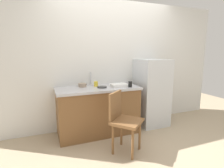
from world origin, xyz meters
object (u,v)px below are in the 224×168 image
object	(u,v)px
dish_tray	(119,85)
refrigerator	(151,92)
chair	(123,119)
hotplate	(102,87)
terracotta_bowl	(82,85)
cup_yellow	(96,84)
cup_black	(130,84)

from	to	relation	value
dish_tray	refrigerator	bearing A→B (deg)	7.08
chair	hotplate	world-z (taller)	chair
refrigerator	hotplate	xyz separation A→B (m)	(-1.07, -0.07, 0.20)
terracotta_bowl	hotplate	world-z (taller)	terracotta_bowl
cup_yellow	hotplate	bearing A→B (deg)	-68.12
hotplate	terracotta_bowl	bearing A→B (deg)	146.54
refrigerator	terracotta_bowl	xyz separation A→B (m)	(-1.37, 0.13, 0.22)
dish_tray	terracotta_bowl	world-z (taller)	terracotta_bowl
chair	hotplate	distance (m)	0.76
terracotta_bowl	cup_black	distance (m)	0.85
terracotta_bowl	cup_yellow	distance (m)	0.24
chair	cup_black	xyz separation A→B (m)	(0.38, 0.53, 0.40)
chair	dish_tray	world-z (taller)	dish_tray
cup_yellow	cup_black	bearing A→B (deg)	-28.10
cup_yellow	cup_black	distance (m)	0.61
refrigerator	cup_black	size ratio (longest dim) A/B	12.97
cup_yellow	refrigerator	bearing A→B (deg)	-4.34
hotplate	cup_black	world-z (taller)	cup_black
refrigerator	cup_yellow	bearing A→B (deg)	175.66
dish_tray	terracotta_bowl	bearing A→B (deg)	160.03
dish_tray	hotplate	distance (m)	0.31
cup_yellow	chair	bearing A→B (deg)	-78.91
refrigerator	hotplate	size ratio (longest dim) A/B	7.74
hotplate	cup_black	xyz separation A→B (m)	(0.48, -0.13, 0.04)
terracotta_bowl	cup_yellow	size ratio (longest dim) A/B	1.59
dish_tray	cup_black	size ratio (longest dim) A/B	2.76
chair	dish_tray	distance (m)	0.77
refrigerator	cup_black	xyz separation A→B (m)	(-0.59, -0.20, 0.24)
dish_tray	cup_yellow	size ratio (longest dim) A/B	3.09
refrigerator	chair	bearing A→B (deg)	-143.03
chair	cup_black	distance (m)	0.76
dish_tray	terracotta_bowl	size ratio (longest dim) A/B	1.95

